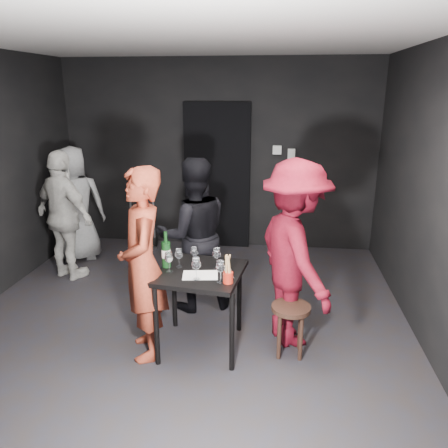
# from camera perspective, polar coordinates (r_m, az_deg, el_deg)

# --- Properties ---
(floor) EXTENTS (4.50, 5.00, 0.02)m
(floor) POSITION_cam_1_polar(r_m,az_deg,el_deg) (4.48, -5.40, -13.30)
(floor) COLOR black
(floor) RESTS_ON ground
(ceiling) EXTENTS (4.50, 5.00, 0.02)m
(ceiling) POSITION_cam_1_polar(r_m,az_deg,el_deg) (3.88, -6.61, 23.50)
(ceiling) COLOR silver
(ceiling) RESTS_ON ground
(wall_back) EXTENTS (4.50, 0.04, 2.70)m
(wall_back) POSITION_cam_1_polar(r_m,az_deg,el_deg) (6.38, -0.81, 8.96)
(wall_back) COLOR black
(wall_back) RESTS_ON ground
(wall_front) EXTENTS (4.50, 0.04, 2.70)m
(wall_front) POSITION_cam_1_polar(r_m,az_deg,el_deg) (1.80, -24.96, -15.35)
(wall_front) COLOR black
(wall_front) RESTS_ON ground
(wall_right) EXTENTS (0.04, 5.00, 2.70)m
(wall_right) POSITION_cam_1_polar(r_m,az_deg,el_deg) (4.09, 26.44, 2.44)
(wall_right) COLOR black
(wall_right) RESTS_ON ground
(doorway) EXTENTS (0.95, 0.10, 2.10)m
(doorway) POSITION_cam_1_polar(r_m,az_deg,el_deg) (6.38, -0.88, 6.21)
(doorway) COLOR black
(doorway) RESTS_ON ground
(wallbox_upper) EXTENTS (0.12, 0.06, 0.12)m
(wallbox_upper) POSITION_cam_1_polar(r_m,az_deg,el_deg) (6.26, 6.95, 9.59)
(wallbox_upper) COLOR #B7B7B2
(wallbox_upper) RESTS_ON wall_back
(wallbox_lower) EXTENTS (0.10, 0.06, 0.14)m
(wallbox_lower) POSITION_cam_1_polar(r_m,az_deg,el_deg) (6.27, 8.79, 9.07)
(wallbox_lower) COLOR #B7B7B2
(wallbox_lower) RESTS_ON wall_back
(hand_truck) EXTENTS (0.38, 0.33, 1.14)m
(hand_truck) POSITION_cam_1_polar(r_m,az_deg,el_deg) (6.59, -10.57, -1.25)
(hand_truck) COLOR #B2B2B7
(hand_truck) RESTS_ON floor
(tasting_table) EXTENTS (0.72, 0.72, 0.75)m
(tasting_table) POSITION_cam_1_polar(r_m,az_deg,el_deg) (3.88, -3.15, -7.44)
(tasting_table) COLOR black
(tasting_table) RESTS_ON floor
(stool) EXTENTS (0.34, 0.34, 0.47)m
(stool) POSITION_cam_1_polar(r_m,az_deg,el_deg) (3.94, 8.70, -11.77)
(stool) COLOR #38291A
(stool) RESTS_ON floor
(server_red) EXTENTS (0.67, 0.80, 1.89)m
(server_red) POSITION_cam_1_polar(r_m,az_deg,el_deg) (3.74, -10.67, -3.83)
(server_red) COLOR #A53922
(server_red) RESTS_ON floor
(woman_black) EXTENTS (0.97, 0.75, 1.76)m
(woman_black) POSITION_cam_1_polar(r_m,az_deg,el_deg) (4.54, -4.00, -0.66)
(woman_black) COLOR black
(woman_black) RESTS_ON floor
(man_maroon) EXTENTS (1.06, 1.39, 1.95)m
(man_maroon) POSITION_cam_1_polar(r_m,az_deg,el_deg) (3.92, 9.27, -2.30)
(man_maroon) COLOR maroon
(man_maroon) RESTS_ON floor
(bystander_cream) EXTENTS (1.10, 0.86, 1.69)m
(bystander_cream) POSITION_cam_1_polar(r_m,az_deg,el_deg) (5.61, -20.17, 1.45)
(bystander_cream) COLOR silver
(bystander_cream) RESTS_ON floor
(bystander_grey) EXTENTS (0.91, 0.73, 1.64)m
(bystander_grey) POSITION_cam_1_polar(r_m,az_deg,el_deg) (6.20, -18.89, 2.76)
(bystander_grey) COLOR gray
(bystander_grey) RESTS_ON floor
(tasting_mat) EXTENTS (0.32, 0.24, 0.00)m
(tasting_mat) POSITION_cam_1_polar(r_m,az_deg,el_deg) (3.75, -3.12, -6.68)
(tasting_mat) COLOR white
(tasting_mat) RESTS_ON tasting_table
(wine_glass_a) EXTENTS (0.09, 0.09, 0.20)m
(wine_glass_a) POSITION_cam_1_polar(r_m,az_deg,el_deg) (3.80, -7.20, -4.84)
(wine_glass_a) COLOR white
(wine_glass_a) RESTS_ON tasting_table
(wine_glass_b) EXTENTS (0.08, 0.08, 0.19)m
(wine_glass_b) POSITION_cam_1_polar(r_m,az_deg,el_deg) (3.89, -5.90, -4.35)
(wine_glass_b) COLOR white
(wine_glass_b) RESTS_ON tasting_table
(wine_glass_c) EXTENTS (0.08, 0.08, 0.18)m
(wine_glass_c) POSITION_cam_1_polar(r_m,az_deg,el_deg) (3.93, -3.91, -4.07)
(wine_glass_c) COLOR white
(wine_glass_c) RESTS_ON tasting_table
(wine_glass_d) EXTENTS (0.10, 0.10, 0.21)m
(wine_glass_d) POSITION_cam_1_polar(r_m,az_deg,el_deg) (3.63, -3.65, -5.70)
(wine_glass_d) COLOR white
(wine_glass_d) RESTS_ON tasting_table
(wine_glass_e) EXTENTS (0.09, 0.09, 0.21)m
(wine_glass_e) POSITION_cam_1_polar(r_m,az_deg,el_deg) (3.57, -0.45, -6.08)
(wine_glass_e) COLOR white
(wine_glass_e) RESTS_ON tasting_table
(wine_glass_f) EXTENTS (0.10, 0.10, 0.20)m
(wine_glass_f) POSITION_cam_1_polar(r_m,az_deg,el_deg) (3.86, -0.96, -4.33)
(wine_glass_f) COLOR white
(wine_glass_f) RESTS_ON tasting_table
(wine_bottle) EXTENTS (0.08, 0.08, 0.33)m
(wine_bottle) POSITION_cam_1_polar(r_m,az_deg,el_deg) (3.90, -7.56, -3.85)
(wine_bottle) COLOR black
(wine_bottle) RESTS_ON tasting_table
(breadstick_cup) EXTENTS (0.08, 0.08, 0.26)m
(breadstick_cup) POSITION_cam_1_polar(r_m,az_deg,el_deg) (3.56, 0.53, -5.97)
(breadstick_cup) COLOR #A31F11
(breadstick_cup) RESTS_ON tasting_table
(reserved_card) EXTENTS (0.11, 0.14, 0.09)m
(reserved_card) POSITION_cam_1_polar(r_m,az_deg,el_deg) (3.71, 0.42, -6.13)
(reserved_card) COLOR white
(reserved_card) RESTS_ON tasting_table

